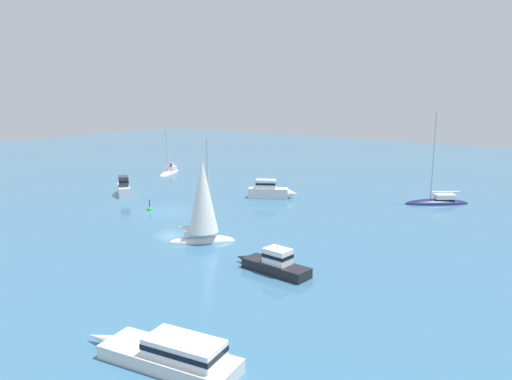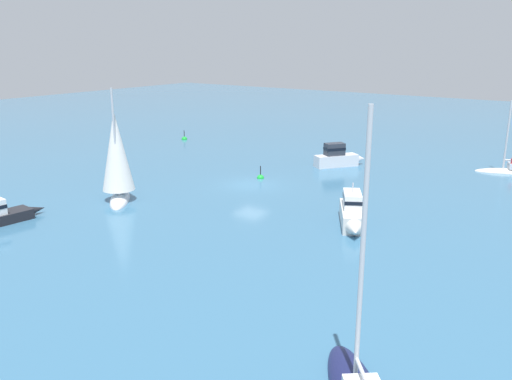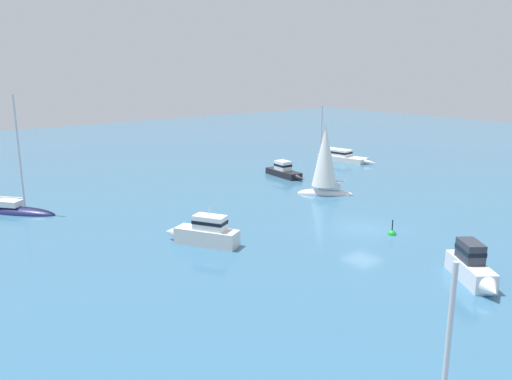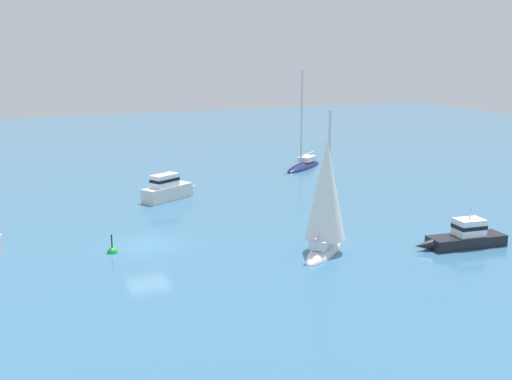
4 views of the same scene
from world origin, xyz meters
The scene contains 8 objects.
ground_plane centered at (0.00, 0.00, 0.00)m, with size 160.00×160.00×0.00m, color teal.
cabin_cruiser centered at (-20.20, 19.72, 0.60)m, with size 8.13×3.03×1.42m.
cabin_cruiser_1 centered at (-4.52, -11.20, 0.83)m, with size 5.33×3.72×2.69m.
sailboat centered at (-9.26, 5.35, 2.98)m, with size 4.74×4.57×8.81m.
ketch centered at (-20.49, -19.07, 0.17)m, with size 6.36×5.54×10.20m.
powerboat centered at (10.22, -2.84, 0.85)m, with size 4.78×3.93×2.23m.
motor_cruiser centered at (-17.53, 7.65, 0.61)m, with size 6.00×1.97×2.41m.
channel_buoy centered at (2.18, 0.56, 0.01)m, with size 0.62×0.62×1.39m.
Camera 3 is at (23.93, -29.21, 11.91)m, focal length 36.41 mm.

